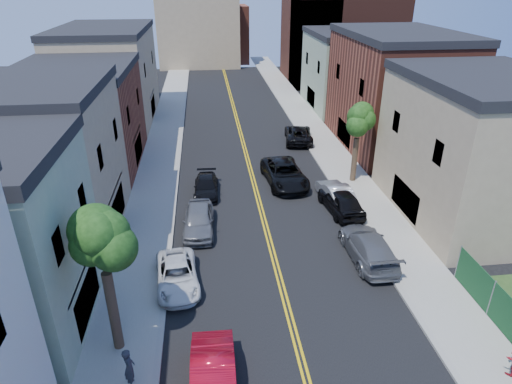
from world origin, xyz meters
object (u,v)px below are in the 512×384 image
object	(u,v)px
red_sedan	(213,383)
silver_car_right	(336,194)
black_suv_lane	(285,174)
pedestrian_left	(129,368)
black_car_right	(341,201)
white_pickup	(177,275)
grey_car_left	(199,220)
black_car_left	(206,187)
dark_car_right_far	(298,134)
grey_car_right	(368,246)

from	to	relation	value
red_sedan	silver_car_right	world-z (taller)	red_sedan
red_sedan	silver_car_right	bearing A→B (deg)	59.74
red_sedan	black_suv_lane	world-z (taller)	black_suv_lane
red_sedan	pedestrian_left	distance (m)	3.40
black_car_right	silver_car_right	size ratio (longest dim) A/B	1.04
white_pickup	grey_car_left	size ratio (longest dim) A/B	0.97
white_pickup	pedestrian_left	xyz separation A→B (m)	(-1.57, -6.41, 0.42)
black_car_left	dark_car_right_far	distance (m)	14.30
grey_car_left	silver_car_right	bearing A→B (deg)	17.81
dark_car_right_far	silver_car_right	bearing A→B (deg)	97.84
grey_car_left	black_car_left	distance (m)	5.37
black_car_right	pedestrian_left	bearing A→B (deg)	40.19
white_pickup	silver_car_right	size ratio (longest dim) A/B	0.99
grey_car_left	dark_car_right_far	xyz separation A→B (m)	(9.86, 16.20, -0.05)
grey_car_right	dark_car_right_far	xyz separation A→B (m)	(0.07, 20.45, -0.04)
grey_car_left	grey_car_right	bearing A→B (deg)	-21.15
silver_car_right	black_car_right	bearing A→B (deg)	85.28
silver_car_right	black_suv_lane	distance (m)	4.92
dark_car_right_far	red_sedan	bearing A→B (deg)	80.07
black_car_right	red_sedan	bearing A→B (deg)	50.33
silver_car_right	grey_car_left	bearing A→B (deg)	10.72
white_pickup	grey_car_left	world-z (taller)	grey_car_left
black_car_right	black_suv_lane	distance (m)	5.92
black_car_left	dark_car_right_far	world-z (taller)	dark_car_right_far
dark_car_right_far	pedestrian_left	distance (m)	30.80
dark_car_right_far	pedestrian_left	bearing A→B (deg)	73.75
red_sedan	black_car_left	bearing A→B (deg)	90.64
black_car_right	dark_car_right_far	xyz separation A→B (m)	(0.00, 14.71, -0.06)
red_sedan	black_suv_lane	bearing A→B (deg)	72.88
grey_car_right	black_car_right	world-z (taller)	black_car_right
red_sedan	black_car_right	distance (m)	17.06
white_pickup	black_car_right	world-z (taller)	black_car_right
grey_car_right	pedestrian_left	bearing A→B (deg)	30.69
black_car_left	silver_car_right	distance (m)	9.66
white_pickup	dark_car_right_far	bearing A→B (deg)	57.16
grey_car_right	black_car_right	size ratio (longest dim) A/B	1.14
silver_car_right	pedestrian_left	world-z (taller)	pedestrian_left
grey_car_right	white_pickup	bearing A→B (deg)	5.71
red_sedan	black_car_right	xyz separation A→B (m)	(9.30, 14.31, 0.01)
grey_car_left	black_car_right	distance (m)	9.97
black_car_left	grey_car_right	size ratio (longest dim) A/B	0.79
black_car_left	dark_car_right_far	bearing A→B (deg)	51.69
black_car_left	grey_car_right	world-z (taller)	grey_car_right
white_pickup	pedestrian_left	bearing A→B (deg)	-109.74
grey_car_right	black_car_right	distance (m)	5.75
red_sedan	grey_car_right	xyz separation A→B (m)	(9.23, 8.56, -0.01)
pedestrian_left	silver_car_right	bearing A→B (deg)	-61.54
white_pickup	black_suv_lane	xyz separation A→B (m)	(7.90, 12.05, 0.21)
red_sedan	black_car_left	xyz separation A→B (m)	(0.00, 18.16, -0.19)
dark_car_right_far	black_suv_lane	bearing A→B (deg)	80.06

